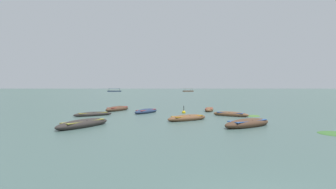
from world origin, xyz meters
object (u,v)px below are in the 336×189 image
object	(u,v)px
rowboat_3	(93,114)
rowboat_5	(209,110)
rowboat_4	(231,114)
ferry_0	(114,91)
rowboat_2	(83,124)
rowboat_6	(117,109)
ferry_1	(188,91)
rowboat_0	(187,118)
rowboat_1	(146,111)
rowboat_7	(248,123)
mooring_buoy	(184,112)

from	to	relation	value
rowboat_3	rowboat_5	size ratio (longest dim) A/B	1.14
rowboat_4	ferry_0	distance (m)	161.85
rowboat_4	ferry_0	world-z (taller)	ferry_0
rowboat_2	rowboat_6	xyz separation A→B (m)	(0.25, 12.09, 0.00)
rowboat_6	ferry_1	world-z (taller)	ferry_1
rowboat_0	rowboat_1	bearing A→B (deg)	121.10
rowboat_2	rowboat_7	distance (m)	11.20
rowboat_1	rowboat_6	size ratio (longest dim) A/B	0.91
rowboat_0	rowboat_2	xyz separation A→B (m)	(-7.43, -3.23, 0.03)
rowboat_4	rowboat_7	bearing A→B (deg)	-95.68
rowboat_7	rowboat_1	bearing A→B (deg)	127.94
rowboat_2	mooring_buoy	world-z (taller)	mooring_buoy
rowboat_5	rowboat_6	distance (m)	10.60
rowboat_4	rowboat_0	bearing A→B (deg)	-146.15
rowboat_0	rowboat_6	xyz separation A→B (m)	(-7.18, 8.86, 0.03)
rowboat_1	rowboat_3	bearing A→B (deg)	-152.63
rowboat_5	ferry_0	xyz separation A→B (m)	(-38.44, 151.81, 0.28)
ferry_1	rowboat_7	bearing A→B (deg)	-94.97
rowboat_5	ferry_1	world-z (taller)	ferry_1
rowboat_4	ferry_0	size ratio (longest dim) A/B	0.33
rowboat_2	ferry_1	bearing A→B (deg)	81.16
ferry_1	mooring_buoy	world-z (taller)	ferry_1
rowboat_5	rowboat_4	bearing A→B (deg)	-78.90
rowboat_3	rowboat_7	xyz separation A→B (m)	(12.35, -7.04, 0.06)
rowboat_2	ferry_0	bearing A→B (deg)	99.61
rowboat_4	mooring_buoy	xyz separation A→B (m)	(-4.15, 2.75, -0.07)
rowboat_1	rowboat_5	size ratio (longest dim) A/B	1.17
rowboat_3	ferry_0	size ratio (longest dim) A/B	0.35
rowboat_1	ferry_0	bearing A→B (deg)	101.52
rowboat_1	mooring_buoy	distance (m)	3.97
ferry_1	rowboat_3	bearing A→B (deg)	-99.63
ferry_0	ferry_1	world-z (taller)	same
rowboat_0	rowboat_1	size ratio (longest dim) A/B	1.04
rowboat_2	rowboat_3	world-z (taller)	rowboat_2
rowboat_1	rowboat_6	distance (m)	4.43
rowboat_3	rowboat_6	xyz separation A→B (m)	(1.40, 5.27, 0.06)
rowboat_0	rowboat_7	size ratio (longest dim) A/B	0.89
rowboat_1	ferry_1	xyz separation A→B (m)	(21.68, 154.03, 0.27)
rowboat_5	rowboat_7	xyz separation A→B (m)	(0.38, -11.56, 0.04)
rowboat_1	rowboat_5	distance (m)	7.36
rowboat_0	rowboat_5	xyz separation A→B (m)	(3.39, 8.11, -0.01)
rowboat_0	rowboat_1	distance (m)	7.15
rowboat_0	rowboat_3	bearing A→B (deg)	157.29
rowboat_5	rowboat_6	xyz separation A→B (m)	(-10.57, 0.75, 0.04)
rowboat_5	rowboat_2	bearing A→B (deg)	-133.64
rowboat_2	rowboat_0	bearing A→B (deg)	23.51
rowboat_0	ferry_1	bearing A→B (deg)	83.59
rowboat_1	ferry_0	xyz separation A→B (m)	(-31.36, 153.79, 0.27)
rowboat_6	mooring_buoy	xyz separation A→B (m)	(7.43, -3.16, -0.12)
rowboat_2	ferry_0	distance (m)	165.47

